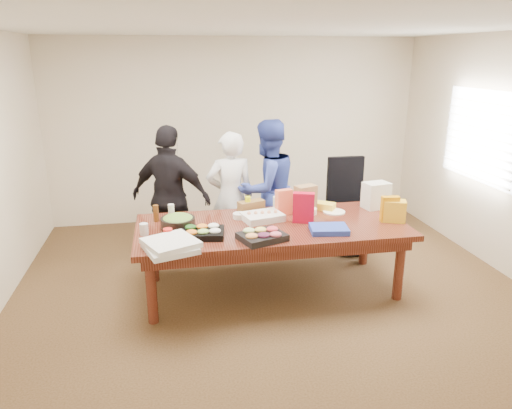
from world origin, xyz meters
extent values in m
cube|color=#47301E|center=(0.00, 0.00, -0.01)|extent=(5.50, 5.00, 0.02)
cube|color=white|center=(0.00, 0.00, 2.71)|extent=(5.50, 5.00, 0.02)
cube|color=beige|center=(0.00, 2.50, 1.35)|extent=(5.50, 0.04, 2.70)
cube|color=beige|center=(0.00, -2.50, 1.35)|extent=(5.50, 0.04, 2.70)
cube|color=white|center=(2.72, 0.60, 1.50)|extent=(0.03, 1.40, 1.10)
cube|color=beige|center=(2.68, 0.60, 1.50)|extent=(0.04, 1.36, 1.00)
cube|color=#4C1C0F|center=(0.00, 0.00, 0.38)|extent=(2.80, 1.20, 0.75)
cube|color=black|center=(1.23, 0.90, 0.57)|extent=(0.59, 0.59, 1.14)
imported|color=silver|center=(-0.31, 0.89, 0.80)|extent=(0.61, 0.43, 1.60)
imported|color=#2E3F9B|center=(0.16, 0.97, 0.86)|extent=(1.04, 0.95, 1.72)
imported|color=black|center=(-1.02, 0.85, 0.85)|extent=(1.07, 0.84, 1.69)
cube|color=black|center=(-0.74, -0.20, 0.78)|extent=(0.45, 0.38, 0.06)
cube|color=black|center=(-0.18, -0.41, 0.78)|extent=(0.50, 0.45, 0.06)
cube|color=white|center=(-0.07, 0.16, 0.79)|extent=(0.48, 0.40, 0.07)
cylinder|color=black|center=(-0.97, 0.06, 0.81)|extent=(0.42, 0.42, 0.11)
cube|color=#253EAF|center=(0.52, -0.32, 0.78)|extent=(0.41, 0.33, 0.06)
cube|color=#B60723|center=(0.34, 0.00, 0.91)|extent=(0.24, 0.16, 0.32)
cube|color=orange|center=(1.25, -0.14, 0.89)|extent=(0.19, 0.10, 0.28)
cube|color=#EC6540|center=(0.20, 0.30, 0.89)|extent=(0.20, 0.12, 0.28)
cylinder|color=silver|center=(0.17, 0.47, 0.83)|extent=(0.12, 0.12, 0.16)
cylinder|color=#E7EB04|center=(-0.17, 0.46, 0.84)|extent=(0.07, 0.07, 0.18)
cylinder|color=#59310F|center=(-1.19, 0.32, 0.84)|extent=(0.06, 0.06, 0.18)
cylinder|color=silver|center=(-1.03, 0.26, 0.85)|extent=(0.07, 0.07, 0.20)
cube|color=yellow|center=(0.69, 0.38, 0.79)|extent=(0.29, 0.26, 0.08)
cube|color=brown|center=(-0.13, 0.48, 0.81)|extent=(0.32, 0.22, 0.12)
cube|color=olive|center=(0.46, 0.33, 0.90)|extent=(0.27, 0.21, 0.31)
cylinder|color=red|center=(-1.07, -0.25, 0.81)|extent=(0.09, 0.09, 0.12)
cylinder|color=white|center=(-1.29, -0.03, 0.80)|extent=(0.08, 0.08, 0.10)
cylinder|color=silver|center=(-1.30, -0.06, 0.81)|extent=(0.10, 0.10, 0.12)
cube|color=silver|center=(-1.05, -0.51, 0.77)|extent=(0.54, 0.54, 0.05)
cube|color=silver|center=(-1.05, -0.50, 0.82)|extent=(0.57, 0.57, 0.05)
cylinder|color=white|center=(0.78, 0.26, 0.76)|extent=(0.29, 0.29, 0.01)
cylinder|color=silver|center=(0.42, 0.40, 0.76)|extent=(0.26, 0.26, 0.01)
cylinder|color=beige|center=(0.49, 0.26, 0.78)|extent=(0.19, 0.19, 0.06)
cylinder|color=silver|center=(-0.30, 0.26, 0.78)|extent=(0.17, 0.17, 0.06)
cube|color=silver|center=(1.30, 0.33, 0.90)|extent=(0.31, 0.25, 0.30)
cube|color=gold|center=(1.30, -0.13, 0.86)|extent=(0.27, 0.23, 0.23)
camera|label=1|loc=(-1.02, -4.57, 2.45)|focal=33.41mm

